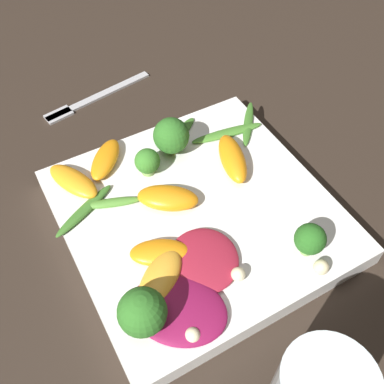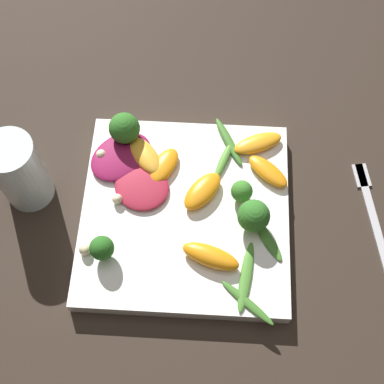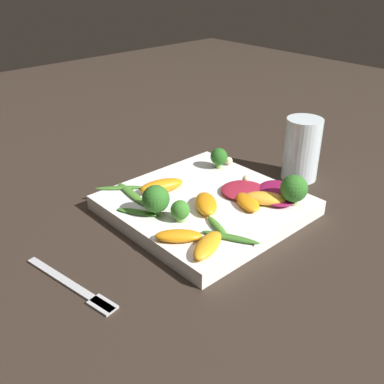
% 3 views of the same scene
% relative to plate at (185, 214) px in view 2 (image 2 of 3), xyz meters
% --- Properties ---
extents(ground_plane, '(2.40, 2.40, 0.00)m').
position_rel_plate_xyz_m(ground_plane, '(0.00, 0.00, -0.01)').
color(ground_plane, '#2D231C').
extents(plate, '(0.28, 0.28, 0.03)m').
position_rel_plate_xyz_m(plate, '(0.00, 0.00, 0.00)').
color(plate, white).
rests_on(plate, ground_plane).
extents(drinking_glass, '(0.07, 0.07, 0.12)m').
position_rel_plate_xyz_m(drinking_glass, '(-0.03, -0.22, 0.05)').
color(drinking_glass, silver).
rests_on(drinking_glass, ground_plane).
extents(fork, '(0.17, 0.04, 0.01)m').
position_rel_plate_xyz_m(fork, '(-0.03, 0.26, -0.01)').
color(fork, '#B2B2B7').
rests_on(fork, ground_plane).
extents(radicchio_leaf_0, '(0.10, 0.10, 0.01)m').
position_rel_plate_xyz_m(radicchio_leaf_0, '(-0.03, -0.06, 0.02)').
color(radicchio_leaf_0, maroon).
rests_on(radicchio_leaf_0, plate).
extents(radicchio_leaf_1, '(0.11, 0.11, 0.01)m').
position_rel_plate_xyz_m(radicchio_leaf_1, '(-0.07, -0.09, 0.02)').
color(radicchio_leaf_1, maroon).
rests_on(radicchio_leaf_1, plate).
extents(orange_segment_0, '(0.07, 0.05, 0.01)m').
position_rel_plate_xyz_m(orange_segment_0, '(-0.06, -0.03, 0.02)').
color(orange_segment_0, orange).
rests_on(orange_segment_0, plate).
extents(orange_segment_1, '(0.07, 0.07, 0.02)m').
position_rel_plate_xyz_m(orange_segment_1, '(-0.02, 0.02, 0.02)').
color(orange_segment_1, orange).
rests_on(orange_segment_1, plate).
extents(orange_segment_2, '(0.06, 0.07, 0.01)m').
position_rel_plate_xyz_m(orange_segment_2, '(-0.06, 0.11, 0.02)').
color(orange_segment_2, orange).
rests_on(orange_segment_2, plate).
extents(orange_segment_3, '(0.05, 0.08, 0.02)m').
position_rel_plate_xyz_m(orange_segment_3, '(0.07, 0.04, 0.02)').
color(orange_segment_3, orange).
rests_on(orange_segment_3, plate).
extents(orange_segment_4, '(0.07, 0.07, 0.02)m').
position_rel_plate_xyz_m(orange_segment_4, '(-0.08, -0.06, 0.02)').
color(orange_segment_4, '#FCAD33').
rests_on(orange_segment_4, plate).
extents(orange_segment_5, '(0.05, 0.08, 0.02)m').
position_rel_plate_xyz_m(orange_segment_5, '(-0.11, 0.10, 0.02)').
color(orange_segment_5, orange).
rests_on(orange_segment_5, plate).
extents(broccoli_floret_0, '(0.03, 0.03, 0.03)m').
position_rel_plate_xyz_m(broccoli_floret_0, '(-0.02, 0.07, 0.03)').
color(broccoli_floret_0, '#7A9E51').
rests_on(broccoli_floret_0, plate).
extents(broccoli_floret_1, '(0.03, 0.03, 0.04)m').
position_rel_plate_xyz_m(broccoli_floret_1, '(0.07, -0.10, 0.03)').
color(broccoli_floret_1, '#84AD5B').
rests_on(broccoli_floret_1, plate).
extents(broccoli_floret_2, '(0.04, 0.04, 0.05)m').
position_rel_plate_xyz_m(broccoli_floret_2, '(0.02, 0.09, 0.04)').
color(broccoli_floret_2, '#7A9E51').
rests_on(broccoli_floret_2, plate).
extents(broccoli_floret_3, '(0.04, 0.04, 0.05)m').
position_rel_plate_xyz_m(broccoli_floret_3, '(-0.11, -0.09, 0.04)').
color(broccoli_floret_3, '#84AD5B').
rests_on(broccoli_floret_3, plate).
extents(arugula_sprig_0, '(0.10, 0.03, 0.01)m').
position_rel_plate_xyz_m(arugula_sprig_0, '(0.09, 0.08, 0.02)').
color(arugula_sprig_0, '#47842D').
rests_on(arugula_sprig_0, plate).
extents(arugula_sprig_1, '(0.08, 0.05, 0.01)m').
position_rel_plate_xyz_m(arugula_sprig_1, '(-0.11, 0.06, 0.02)').
color(arugula_sprig_1, '#3D7528').
rests_on(arugula_sprig_1, plate).
extents(arugula_sprig_2, '(0.07, 0.05, 0.00)m').
position_rel_plate_xyz_m(arugula_sprig_2, '(0.04, 0.11, 0.01)').
color(arugula_sprig_2, '#3D7528').
rests_on(arugula_sprig_2, plate).
extents(arugula_sprig_3, '(0.06, 0.07, 0.01)m').
position_rel_plate_xyz_m(arugula_sprig_3, '(0.12, 0.08, 0.02)').
color(arugula_sprig_3, '#3D7528').
rests_on(arugula_sprig_3, plate).
extents(arugula_sprig_4, '(0.06, 0.03, 0.01)m').
position_rel_plate_xyz_m(arugula_sprig_4, '(-0.08, 0.05, 0.02)').
color(arugula_sprig_4, '#518E33').
rests_on(arugula_sprig_4, plate).
extents(macadamia_nut_0, '(0.01, 0.01, 0.01)m').
position_rel_plate_xyz_m(macadamia_nut_0, '(-0.08, -0.12, 0.02)').
color(macadamia_nut_0, beige).
rests_on(macadamia_nut_0, plate).
extents(macadamia_nut_1, '(0.02, 0.02, 0.02)m').
position_rel_plate_xyz_m(macadamia_nut_1, '(0.07, -0.13, 0.02)').
color(macadamia_nut_1, beige).
rests_on(macadamia_nut_1, plate).
extents(macadamia_nut_2, '(0.01, 0.01, 0.01)m').
position_rel_plate_xyz_m(macadamia_nut_2, '(-0.01, -0.09, 0.02)').
color(macadamia_nut_2, beige).
rests_on(macadamia_nut_2, plate).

